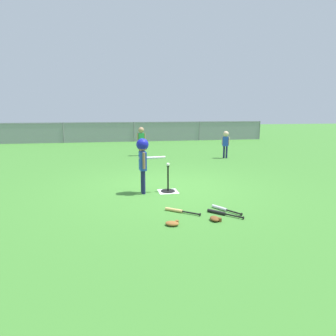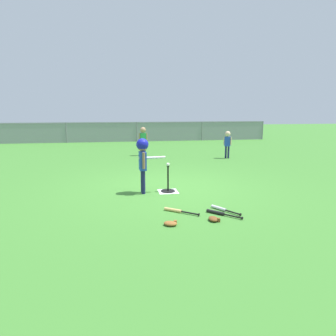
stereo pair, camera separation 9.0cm
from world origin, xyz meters
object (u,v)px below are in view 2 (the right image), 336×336
glove_by_plate (171,223)px  batting_tee (168,188)px  spare_bat_black (219,213)px  baseball_on_tee (168,164)px  batter_child (143,154)px  fielder_deep_center (228,141)px  glove_near_bats (214,219)px  fielder_deep_left (143,137)px  spare_bat_silver (222,209)px  spare_bat_wood (176,211)px

glove_by_plate → batting_tee: bearing=81.4°
batting_tee → spare_bat_black: (0.63, -1.68, -0.06)m
baseball_on_tee → batter_child: (-0.57, -0.04, 0.25)m
fielder_deep_center → glove_near_bats: fielder_deep_center is taller
glove_by_plate → baseball_on_tee: bearing=81.4°
batting_tee → fielder_deep_left: 5.63m
baseball_on_tee → batter_child: bearing=-176.0°
baseball_on_tee → batter_child: size_ratio=0.06×
fielder_deep_left → fielder_deep_center: (3.14, -1.22, -0.07)m
fielder_deep_center → glove_by_plate: bearing=-117.9°
fielder_deep_left → spare_bat_black: size_ratio=2.20×
spare_bat_silver → glove_near_bats: glove_near_bats is taller
spare_bat_wood → glove_near_bats: bearing=-45.1°
fielder_deep_center → spare_bat_wood: fielder_deep_center is taller
spare_bat_black → baseball_on_tee: bearing=110.7°
spare_bat_wood → batter_child: bearing=109.2°
spare_bat_black → glove_near_bats: 0.33m
spare_bat_silver → glove_near_bats: size_ratio=2.58×
baseball_on_tee → glove_by_plate: 2.14m
spare_bat_silver → glove_by_plate: bearing=-152.3°
batting_tee → batter_child: bearing=-176.0°
glove_by_plate → fielder_deep_center: bearing=62.1°
fielder_deep_left → spare_bat_wood: size_ratio=2.01×
batting_tee → spare_bat_silver: batting_tee is taller
baseball_on_tee → glove_by_plate: (-0.31, -2.03, -0.60)m
spare_bat_wood → spare_bat_silver: bearing=-3.4°
baseball_on_tee → spare_bat_wood: bearing=-93.5°
fielder_deep_center → spare_bat_wood: bearing=-118.7°
spare_bat_silver → spare_bat_black: (-0.12, -0.21, -0.00)m
batter_child → spare_bat_black: size_ratio=2.33×
batting_tee → fielder_deep_left: size_ratio=0.51×
spare_bat_silver → glove_by_plate: size_ratio=2.18×
spare_bat_silver → spare_bat_wood: (-0.85, 0.05, 0.00)m
baseball_on_tee → spare_bat_wood: (-0.09, -1.42, -0.60)m
spare_bat_black → fielder_deep_center: bearing=68.0°
batter_child → glove_near_bats: 2.32m
spare_bat_wood → spare_bat_black: size_ratio=1.09×
batter_child → spare_bat_wood: (0.48, -1.38, -0.85)m
fielder_deep_center → spare_bat_silver: 6.31m
batting_tee → fielder_deep_center: 5.37m
batting_tee → spare_bat_wood: 1.42m
batting_tee → spare_bat_wood: (-0.09, -1.42, -0.06)m
spare_bat_black → batting_tee: bearing=110.7°
fielder_deep_center → glove_near_bats: size_ratio=4.68×
fielder_deep_center → spare_bat_black: 6.55m
batter_child → spare_bat_silver: 2.13m
batting_tee → glove_by_plate: batting_tee is taller
spare_bat_silver → glove_by_plate: 1.20m
batter_child → fielder_deep_left: batter_child is taller
fielder_deep_left → fielder_deep_center: size_ratio=1.11×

